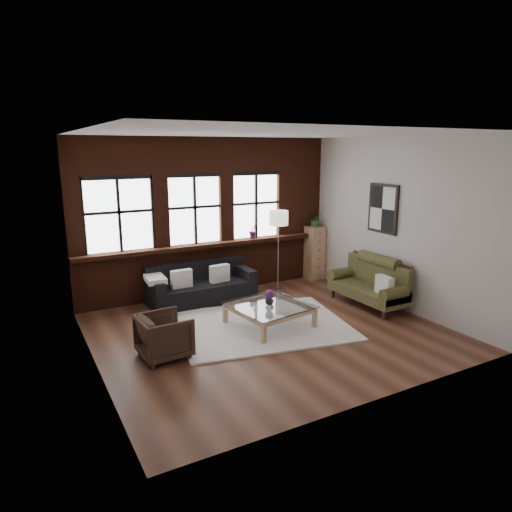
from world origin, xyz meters
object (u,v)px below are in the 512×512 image
drawer_chest (314,253)px  coffee_table (269,316)px  dark_sofa (202,284)px  vase (269,300)px  floor_lamp (278,248)px  armchair (164,336)px  vintage_settee (368,284)px

drawer_chest → coffee_table: bearing=-139.4°
dark_sofa → coffee_table: 1.83m
coffee_table → vase: bearing=116.6°
dark_sofa → drawer_chest: 2.97m
floor_lamp → drawer_chest: bearing=17.3°
vase → floor_lamp: floor_lamp is taller
dark_sofa → armchair: size_ratio=2.92×
coffee_table → floor_lamp: size_ratio=0.65×
dark_sofa → armchair: bearing=-124.8°
dark_sofa → drawer_chest: (2.94, 0.33, 0.24)m
dark_sofa → vase: bearing=-73.1°
vase → vintage_settee: bearing=-0.2°
armchair → drawer_chest: 4.95m
vintage_settee → drawer_chest: size_ratio=1.37×
armchair → coffee_table: bearing=-84.8°
dark_sofa → vase: 1.82m
floor_lamp → dark_sofa: bearing=178.3°
coffee_table → floor_lamp: 2.20m
vase → armchair: bearing=-171.8°
coffee_table → drawer_chest: (2.41, 2.07, 0.42)m
dark_sofa → floor_lamp: floor_lamp is taller
coffee_table → vase: 0.28m
vintage_settee → armchair: bearing=-176.2°
vintage_settee → coffee_table: vintage_settee is taller
vase → floor_lamp: (1.20, 1.69, 0.46)m
coffee_table → drawer_chest: bearing=40.6°
drawer_chest → floor_lamp: 1.31m
armchair → coffee_table: 1.96m
dark_sofa → vintage_settee: bearing=-32.8°
armchair → floor_lamp: 3.75m
dark_sofa → floor_lamp: size_ratio=1.11×
dark_sofa → floor_lamp: bearing=-1.7°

